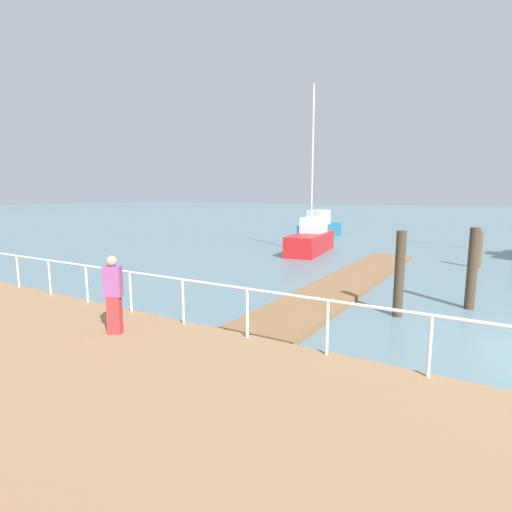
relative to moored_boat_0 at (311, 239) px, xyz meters
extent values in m
plane|color=slate|center=(-11.92, 9.29, -0.80)|extent=(300.00, 300.00, 0.00)
cube|color=olive|center=(-7.48, -4.69, -0.71)|extent=(15.87, 2.00, 0.18)
cylinder|color=white|center=(-15.07, -8.52, 0.12)|extent=(0.06, 0.06, 1.05)
cylinder|color=white|center=(-15.07, -6.75, 0.12)|extent=(0.06, 0.06, 1.05)
cylinder|color=white|center=(-15.07, -4.98, 0.12)|extent=(0.06, 0.06, 1.05)
cylinder|color=white|center=(-15.07, -3.21, 0.12)|extent=(0.06, 0.06, 1.05)
cylinder|color=white|center=(-15.07, -1.44, 0.12)|extent=(0.06, 0.06, 1.05)
cylinder|color=white|center=(-15.07, 0.33, 0.12)|extent=(0.06, 0.06, 1.05)
cylinder|color=white|center=(-15.07, 2.10, 0.12)|extent=(0.06, 0.06, 1.05)
cylinder|color=white|center=(-15.07, 3.87, 0.12)|extent=(0.06, 0.06, 1.05)
cylinder|color=white|center=(-15.07, -0.55, 0.65)|extent=(0.06, 26.56, 0.06)
cylinder|color=#473826|center=(-8.67, -8.84, 0.43)|extent=(0.28, 0.28, 2.46)
cylinder|color=brown|center=(-0.70, -8.81, 0.08)|extent=(0.29, 0.29, 1.77)
cylinder|color=#473826|center=(-10.55, -7.14, 0.41)|extent=(0.27, 0.27, 2.43)
cube|color=red|center=(-0.11, -0.02, -0.22)|extent=(5.79, 2.41, 1.15)
cube|color=white|center=(0.55, 0.08, 0.82)|extent=(1.97, 1.54, 0.94)
cylinder|color=silver|center=(-0.11, -0.02, 4.61)|extent=(0.12, 0.12, 8.52)
cube|color=#1E6B8C|center=(8.61, 2.85, -0.26)|extent=(5.60, 1.79, 1.08)
cube|color=white|center=(8.19, 2.87, 0.87)|extent=(2.18, 1.28, 1.19)
cube|color=#BF3333|center=(-16.35, -2.39, 0.01)|extent=(0.31, 0.34, 0.83)
cube|color=#994C8C|center=(-16.35, -2.39, 0.76)|extent=(0.37, 0.42, 0.66)
sphere|color=tan|center=(-16.35, -2.39, 1.20)|extent=(0.23, 0.23, 0.23)
camera|label=1|loc=(-21.74, -9.22, 2.55)|focal=27.39mm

